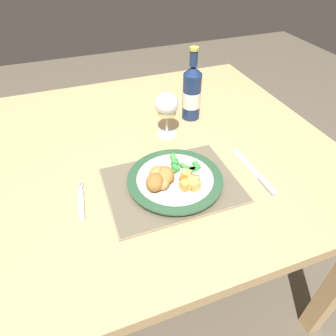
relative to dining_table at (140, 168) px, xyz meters
The scene contains 12 objects.
ground_plane 0.66m from the dining_table, ahead, with size 6.00×6.00×0.00m, color brown.
dining_table is the anchor object (origin of this frame).
placemat 0.22m from the dining_table, 79.12° to the right, with size 0.36×0.26×0.01m.
dinner_plate 0.23m from the dining_table, 76.46° to the right, with size 0.26×0.26×0.02m.
breaded_croquettes 0.24m from the dining_table, 89.18° to the right, with size 0.10×0.10×0.04m.
green_beans_pile 0.22m from the dining_table, 63.84° to the right, with size 0.09×0.08×0.02m.
glazed_carrots 0.27m from the dining_table, 71.56° to the right, with size 0.05×0.07×0.02m.
fork 0.29m from the dining_table, 138.21° to the right, with size 0.03×0.14×0.01m.
table_knife 0.38m from the dining_table, 41.17° to the right, with size 0.02×0.21×0.01m.
wine_glass 0.23m from the dining_table, 18.65° to the left, with size 0.08×0.08×0.15m.
bottle 0.32m from the dining_table, 26.46° to the left, with size 0.07×0.07×0.25m.
roast_potatoes 0.28m from the dining_table, 73.07° to the right, with size 0.05×0.07×0.03m.
Camera 1 is at (-0.17, -0.76, 1.31)m, focal length 32.00 mm.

